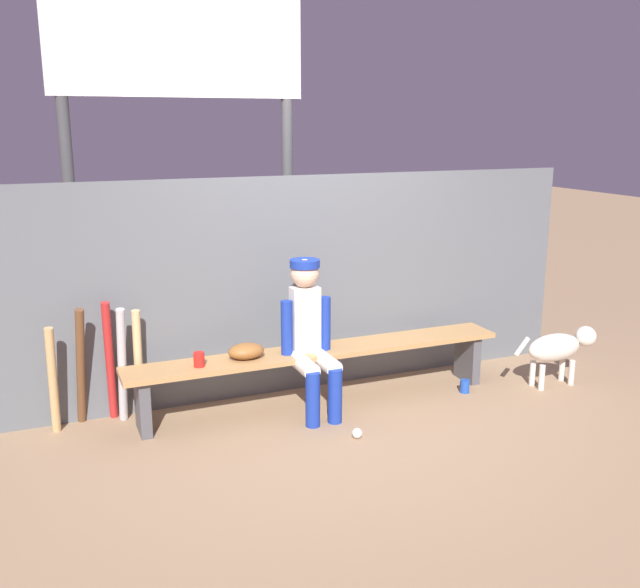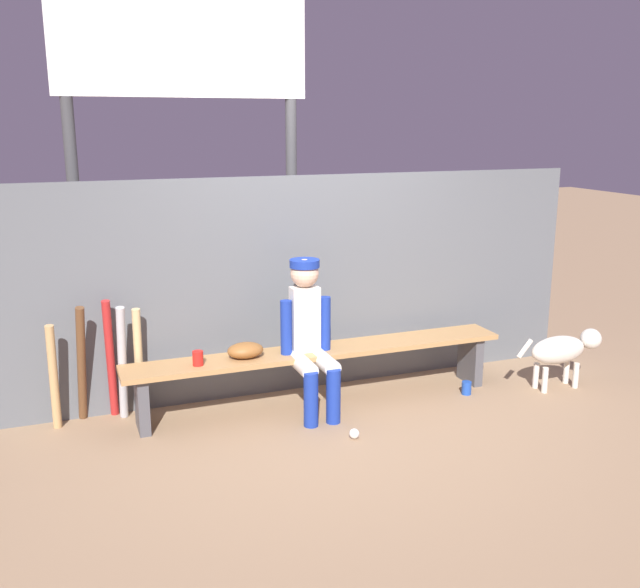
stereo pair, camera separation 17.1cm
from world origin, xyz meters
name	(u,v)px [view 1 (the left image)]	position (x,y,z in m)	size (l,w,h in m)	color
ground_plane	(320,403)	(0.00, 0.00, 0.00)	(30.00, 30.00, 0.00)	#937556
chainlink_fence	(302,285)	(0.00, 0.39, 0.90)	(5.03, 0.03, 1.80)	#595E63
dugout_bench	(320,360)	(0.00, 0.00, 0.37)	(3.10, 0.36, 0.46)	#AD7F4C
player_seated	(310,332)	(-0.13, -0.11, 0.65)	(0.41, 0.55, 1.20)	silver
baseball_glove	(246,351)	(-0.61, 0.00, 0.52)	(0.28, 0.20, 0.12)	brown
bat_wood_natural	(138,364)	(-1.38, 0.27, 0.43)	(0.06, 0.06, 0.86)	tan
bat_aluminum_silver	(122,366)	(-1.51, 0.21, 0.46)	(0.06, 0.06, 0.92)	#B7B7BC
bat_aluminum_red	(110,361)	(-1.58, 0.31, 0.47)	(0.06, 0.06, 0.95)	#B22323
bat_wood_dark	(81,367)	(-1.79, 0.28, 0.47)	(0.06, 0.06, 0.94)	brown
bat_wood_tan	(53,381)	(-1.99, 0.22, 0.41)	(0.06, 0.06, 0.82)	tan
baseball	(357,433)	(0.00, -0.70, 0.04)	(0.07, 0.07, 0.07)	white
cup_on_ground	(465,386)	(1.22, -0.25, 0.06)	(0.08, 0.08, 0.11)	#1E47AD
cup_on_bench	(199,360)	(-0.98, -0.04, 0.52)	(0.08, 0.08, 0.11)	red
scoreboard	(187,81)	(-0.73, 1.14, 2.55)	(2.39, 0.27, 3.60)	#3F3F42
dog	(559,347)	(2.07, -0.39, 0.34)	(0.84, 0.20, 0.49)	beige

